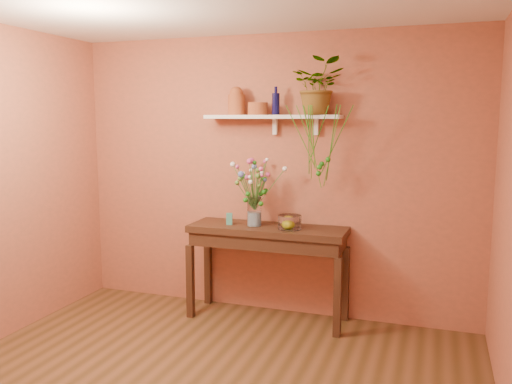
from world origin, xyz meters
TOP-DOWN VIEW (x-y plane):
  - room at (0.00, 0.00)m, footprint 4.04×4.04m
  - sideboard at (0.05, 1.74)m, footprint 1.48×0.48m
  - wall_shelf at (0.06, 1.87)m, footprint 1.30×0.24m
  - terracotta_jug at (-0.31, 1.87)m, footprint 0.20×0.20m
  - terracotta_pot at (-0.08, 1.84)m, footprint 0.20×0.20m
  - blue_bottle at (0.09, 1.87)m, footprint 0.08×0.08m
  - spider_plant at (0.49, 1.84)m, footprint 0.51×0.46m
  - plant_fronds at (0.54, 1.69)m, footprint 0.59×0.37m
  - glass_vase at (-0.08, 1.73)m, footprint 0.13×0.13m
  - bouquet at (-0.08, 1.72)m, footprint 0.56×0.47m
  - glass_bowl at (0.28, 1.69)m, footprint 0.21×0.21m
  - lemon at (0.27, 1.69)m, footprint 0.08×0.08m
  - carton at (-0.32, 1.70)m, footprint 0.07×0.06m

SIDE VIEW (x-z plane):
  - sideboard at x=0.05m, z-range 0.32..1.22m
  - lemon at x=0.27m, z-range 0.91..0.99m
  - carton at x=-0.32m, z-range 0.90..1.01m
  - glass_bowl at x=0.28m, z-range 0.90..1.02m
  - glass_vase at x=-0.08m, z-range 0.88..1.16m
  - room at x=0.00m, z-range 0.00..2.70m
  - bouquet at x=-0.08m, z-range 1.11..1.60m
  - plant_fronds at x=0.54m, z-range 1.25..1.98m
  - wall_shelf at x=0.06m, z-range 1.82..2.01m
  - terracotta_pot at x=-0.08m, z-range 1.94..2.05m
  - blue_bottle at x=0.09m, z-range 1.91..2.17m
  - terracotta_jug at x=-0.31m, z-range 1.93..2.20m
  - spider_plant at x=0.49m, z-range 1.94..2.44m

